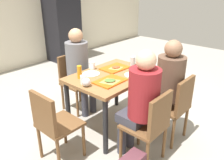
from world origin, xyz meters
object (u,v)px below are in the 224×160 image
(paper_plate_near_edge, at_px, (133,75))
(plastic_cup_a, at_px, (92,66))
(soda_can, at_px, (133,61))
(pizza_slice_a, at_px, (110,81))
(condiment_bottle, at_px, (80,72))
(pizza_slice_b, at_px, (116,67))
(plastic_cup_b, at_px, (134,77))
(person_in_brown_jacket, at_px, (167,82))
(chair_far_side, at_px, (74,78))
(tray_red_far, at_px, (115,68))
(paper_plate_center, at_px, (91,74))
(chair_left_end, at_px, (53,123))
(tray_red_near, at_px, (110,81))
(person_in_red, at_px, (141,98))
(drink_fridge, at_px, (63,22))
(person_far_side, at_px, (79,65))
(main_table, at_px, (112,82))
(chair_near_left, at_px, (151,124))
(chair_near_right, at_px, (176,104))
(plastic_cup_c, at_px, (83,80))
(foil_bundle, at_px, (86,82))

(paper_plate_near_edge, xyz_separation_m, plastic_cup_a, (-0.19, 0.54, 0.05))
(plastic_cup_a, xyz_separation_m, soda_can, (0.49, -0.31, 0.01))
(pizza_slice_a, distance_m, condiment_bottle, 0.40)
(pizza_slice_b, height_order, plastic_cup_b, plastic_cup_b)
(person_in_brown_jacket, bearing_deg, chair_far_side, 100.88)
(tray_red_far, height_order, paper_plate_center, tray_red_far)
(paper_plate_near_edge, bearing_deg, chair_left_end, 168.90)
(tray_red_near, distance_m, pizza_slice_b, 0.44)
(person_in_red, xyz_separation_m, drink_fridge, (1.69, 3.48, 0.21))
(person_far_side, xyz_separation_m, paper_plate_center, (-0.16, -0.42, 0.02))
(main_table, relative_size, person_in_brown_jacket, 0.86)
(paper_plate_center, distance_m, plastic_cup_b, 0.58)
(pizza_slice_b, bearing_deg, tray_red_near, -148.28)
(person_far_side, bearing_deg, chair_far_side, 90.00)
(chair_far_side, distance_m, chair_left_end, 1.20)
(main_table, distance_m, pizza_slice_a, 0.29)
(person_in_red, height_order, paper_plate_center, person_in_red)
(person_in_brown_jacket, distance_m, paper_plate_center, 0.95)
(chair_far_side, xyz_separation_m, tray_red_near, (-0.19, -0.91, 0.27))
(chair_near_left, xyz_separation_m, drink_fridge, (1.69, 3.62, 0.46))
(chair_near_right, distance_m, drink_fridge, 3.83)
(pizza_slice_b, bearing_deg, chair_near_right, -84.24)
(paper_plate_near_edge, bearing_deg, soda_can, 38.07)
(chair_near_left, relative_size, plastic_cup_a, 8.41)
(paper_plate_near_edge, xyz_separation_m, condiment_bottle, (-0.51, 0.43, 0.08))
(chair_far_side, relative_size, plastic_cup_c, 8.41)
(chair_left_end, distance_m, pizza_slice_b, 1.15)
(chair_far_side, distance_m, pizza_slice_a, 0.99)
(chair_near_right, distance_m, chair_far_side, 1.57)
(person_far_side, relative_size, paper_plate_center, 5.69)
(plastic_cup_a, bearing_deg, pizza_slice_a, -110.60)
(person_far_side, bearing_deg, paper_plate_near_edge, -79.15)
(paper_plate_center, distance_m, condiment_bottle, 0.20)
(condiment_bottle, bearing_deg, tray_red_near, -65.10)
(tray_red_far, bearing_deg, chair_near_right, -84.79)
(chair_near_left, xyz_separation_m, plastic_cup_a, (0.24, 1.10, 0.31))
(plastic_cup_b, relative_size, condiment_bottle, 0.62)
(tray_red_near, distance_m, plastic_cup_b, 0.29)
(foil_bundle, bearing_deg, tray_red_far, 11.83)
(chair_far_side, height_order, condiment_bottle, condiment_bottle)
(foil_bundle, bearing_deg, paper_plate_near_edge, -17.34)
(pizza_slice_b, bearing_deg, tray_red_far, 74.10)
(chair_near_right, bearing_deg, foil_bundle, 134.06)
(paper_plate_center, relative_size, pizza_slice_b, 1.09)
(chair_left_end, distance_m, soda_can, 1.42)
(tray_red_near, bearing_deg, chair_left_end, 169.55)
(chair_near_left, relative_size, paper_plate_center, 3.82)
(person_in_red, xyz_separation_m, plastic_cup_b, (0.30, 0.30, 0.06))
(plastic_cup_b, bearing_deg, person_in_red, -134.45)
(person_in_red, xyz_separation_m, paper_plate_center, (0.11, 0.84, 0.02))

